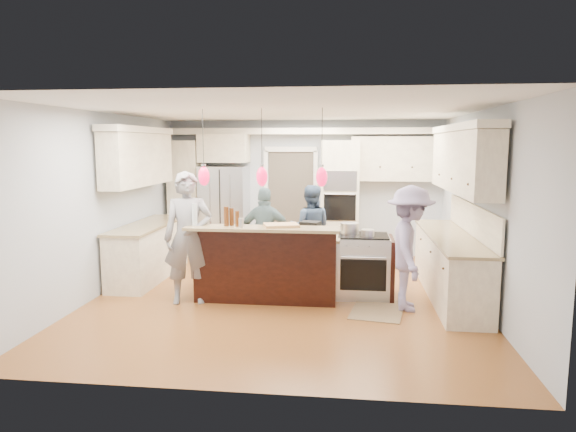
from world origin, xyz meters
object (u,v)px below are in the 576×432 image
object	(u,v)px
person_bar_end	(188,238)
kitchen_island	(269,263)
refrigerator	(224,211)
person_far_left	(310,228)
island_range	(365,266)

from	to	relation	value
person_bar_end	kitchen_island	bearing A→B (deg)	12.22
refrigerator	person_bar_end	bearing A→B (deg)	-85.61
person_bar_end	person_far_left	xyz separation A→B (m)	(1.56, 2.05, -0.17)
kitchen_island	island_range	size ratio (longest dim) A/B	2.28
kitchen_island	person_bar_end	distance (m)	1.27
island_range	kitchen_island	bearing A→B (deg)	-176.92
refrigerator	island_range	size ratio (longest dim) A/B	1.96
island_range	person_far_left	xyz separation A→B (m)	(-0.91, 1.45, 0.31)
refrigerator	person_far_left	world-z (taller)	refrigerator
island_range	person_far_left	world-z (taller)	person_far_left
person_far_left	island_range	bearing A→B (deg)	121.96
person_far_left	refrigerator	bearing A→B (deg)	-30.27
refrigerator	person_far_left	distance (m)	2.08
refrigerator	person_bar_end	size ratio (longest dim) A/B	0.97
island_range	person_bar_end	xyz separation A→B (m)	(-2.47, -0.60, 0.47)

